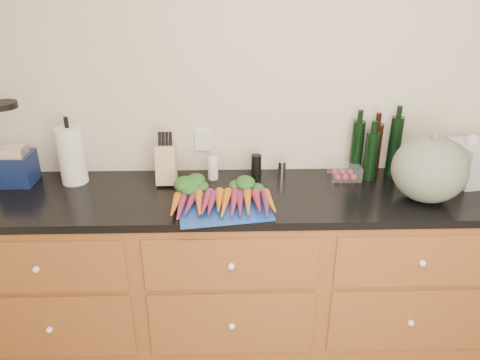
{
  "coord_description": "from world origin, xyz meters",
  "views": [
    {
      "loc": [
        -0.46,
        -0.82,
        2.0
      ],
      "look_at": [
        -0.4,
        1.2,
        1.06
      ],
      "focal_mm": 35.0,
      "sensor_mm": 36.0,
      "label": 1
    }
  ],
  "objects_px": {
    "knife_block": "(166,165)",
    "tomato_box": "(345,172)",
    "squash": "(429,169)",
    "blender_appliance": "(12,149)",
    "paper_towel": "(72,155)",
    "cutting_board": "(224,207)",
    "carrots": "(224,197)"
  },
  "relations": [
    {
      "from": "knife_block",
      "to": "tomato_box",
      "type": "height_order",
      "value": "knife_block"
    },
    {
      "from": "squash",
      "to": "blender_appliance",
      "type": "bearing_deg",
      "value": 173.25
    },
    {
      "from": "tomato_box",
      "to": "paper_towel",
      "type": "bearing_deg",
      "value": -179.6
    },
    {
      "from": "cutting_board",
      "to": "blender_appliance",
      "type": "bearing_deg",
      "value": 163.73
    },
    {
      "from": "cutting_board",
      "to": "tomato_box",
      "type": "relative_size",
      "value": 2.64
    },
    {
      "from": "paper_towel",
      "to": "tomato_box",
      "type": "xyz_separation_m",
      "value": [
        1.44,
        0.01,
        -0.11
      ]
    },
    {
      "from": "paper_towel",
      "to": "squash",
      "type": "bearing_deg",
      "value": -7.93
    },
    {
      "from": "cutting_board",
      "to": "knife_block",
      "type": "xyz_separation_m",
      "value": [
        -0.3,
        0.3,
        0.1
      ]
    },
    {
      "from": "cutting_board",
      "to": "tomato_box",
      "type": "xyz_separation_m",
      "value": [
        0.65,
        0.33,
        0.03
      ]
    },
    {
      "from": "squash",
      "to": "knife_block",
      "type": "height_order",
      "value": "squash"
    },
    {
      "from": "carrots",
      "to": "squash",
      "type": "xyz_separation_m",
      "value": [
        0.99,
        0.03,
        0.12
      ]
    },
    {
      "from": "cutting_board",
      "to": "blender_appliance",
      "type": "relative_size",
      "value": 0.98
    },
    {
      "from": "paper_towel",
      "to": "blender_appliance",
      "type": "bearing_deg",
      "value": -179.54
    },
    {
      "from": "carrots",
      "to": "cutting_board",
      "type": "bearing_deg",
      "value": -90.0
    },
    {
      "from": "cutting_board",
      "to": "squash",
      "type": "distance_m",
      "value": 1.01
    },
    {
      "from": "squash",
      "to": "paper_towel",
      "type": "relative_size",
      "value": 1.17
    },
    {
      "from": "cutting_board",
      "to": "carrots",
      "type": "xyz_separation_m",
      "value": [
        -0.0,
        0.04,
        0.03
      ]
    },
    {
      "from": "squash",
      "to": "blender_appliance",
      "type": "height_order",
      "value": "blender_appliance"
    },
    {
      "from": "cutting_board",
      "to": "paper_towel",
      "type": "distance_m",
      "value": 0.87
    },
    {
      "from": "carrots",
      "to": "knife_block",
      "type": "xyz_separation_m",
      "value": [
        -0.3,
        0.26,
        0.06
      ]
    },
    {
      "from": "paper_towel",
      "to": "cutting_board",
      "type": "bearing_deg",
      "value": -22.01
    },
    {
      "from": "blender_appliance",
      "to": "knife_block",
      "type": "xyz_separation_m",
      "value": [
        0.79,
        -0.02,
        -0.09
      ]
    },
    {
      "from": "carrots",
      "to": "blender_appliance",
      "type": "relative_size",
      "value": 1.14
    },
    {
      "from": "carrots",
      "to": "tomato_box",
      "type": "height_order",
      "value": "carrots"
    },
    {
      "from": "carrots",
      "to": "blender_appliance",
      "type": "xyz_separation_m",
      "value": [
        -1.09,
        0.28,
        0.15
      ]
    },
    {
      "from": "tomato_box",
      "to": "knife_block",
      "type": "bearing_deg",
      "value": -178.2
    },
    {
      "from": "squash",
      "to": "paper_towel",
      "type": "height_order",
      "value": "squash"
    },
    {
      "from": "blender_appliance",
      "to": "carrots",
      "type": "bearing_deg",
      "value": -14.37
    },
    {
      "from": "squash",
      "to": "blender_appliance",
      "type": "xyz_separation_m",
      "value": [
        -2.08,
        0.25,
        0.03
      ]
    },
    {
      "from": "paper_towel",
      "to": "tomato_box",
      "type": "bearing_deg",
      "value": 0.4
    },
    {
      "from": "cutting_board",
      "to": "paper_towel",
      "type": "bearing_deg",
      "value": 157.99
    },
    {
      "from": "carrots",
      "to": "paper_towel",
      "type": "distance_m",
      "value": 0.85
    }
  ]
}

